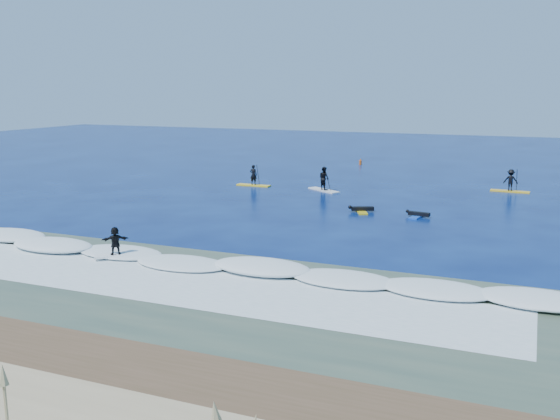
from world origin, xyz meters
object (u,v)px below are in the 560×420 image
at_px(prone_paddler_far, 418,215).
at_px(wave_surfer, 115,243).
at_px(sup_paddler_right, 511,182).
at_px(prone_paddler_near, 361,210).
at_px(marker_buoy, 360,162).
at_px(sup_paddler_center, 324,180).
at_px(sup_paddler_left, 254,178).

relative_size(prone_paddler_far, wave_surfer, 1.06).
distance_m(sup_paddler_right, wave_surfer, 33.97).
bearing_deg(prone_paddler_near, marker_buoy, -9.08).
xyz_separation_m(prone_paddler_near, wave_surfer, (-8.20, -16.45, 0.70)).
bearing_deg(wave_surfer, sup_paddler_center, 43.23).
bearing_deg(sup_paddler_center, wave_surfer, -63.31).
distance_m(sup_paddler_left, sup_paddler_center, 6.52).
distance_m(sup_paddler_left, prone_paddler_near, 13.97).
bearing_deg(sup_paddler_left, prone_paddler_far, -26.16).
xyz_separation_m(prone_paddler_far, marker_buoy, (-11.00, 25.88, 0.16)).
height_order(sup_paddler_right, wave_surfer, sup_paddler_right).
xyz_separation_m(sup_paddler_left, sup_paddler_right, (20.85, 5.20, 0.17)).
xyz_separation_m(prone_paddler_far, wave_surfer, (-12.13, -16.22, 0.71)).
relative_size(sup_paddler_left, prone_paddler_far, 1.43).
bearing_deg(sup_paddler_left, wave_surfer, -81.33).
xyz_separation_m(sup_paddler_right, wave_surfer, (-17.33, -29.22, 0.02)).
xyz_separation_m(sup_paddler_center, wave_surfer, (-2.99, -23.86, -0.01)).
relative_size(sup_paddler_center, prone_paddler_far, 1.52).
bearing_deg(sup_paddler_left, sup_paddler_right, 14.31).
height_order(sup_paddler_center, sup_paddler_right, sup_paddler_center).
distance_m(prone_paddler_far, marker_buoy, 28.12).
relative_size(sup_paddler_right, prone_paddler_near, 1.35).
height_order(sup_paddler_left, prone_paddler_near, sup_paddler_left).
height_order(sup_paddler_left, wave_surfer, sup_paddler_left).
relative_size(sup_paddler_right, prone_paddler_far, 1.46).
xyz_separation_m(prone_paddler_near, marker_buoy, (-7.06, 25.65, 0.14)).
bearing_deg(prone_paddler_far, prone_paddler_near, 94.82).
relative_size(sup_paddler_right, marker_buoy, 4.46).
distance_m(wave_surfer, marker_buoy, 42.12).
bearing_deg(sup_paddler_right, wave_surfer, -117.80).
bearing_deg(sup_paddler_center, marker_buoy, 129.66).
height_order(prone_paddler_far, wave_surfer, wave_surfer).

